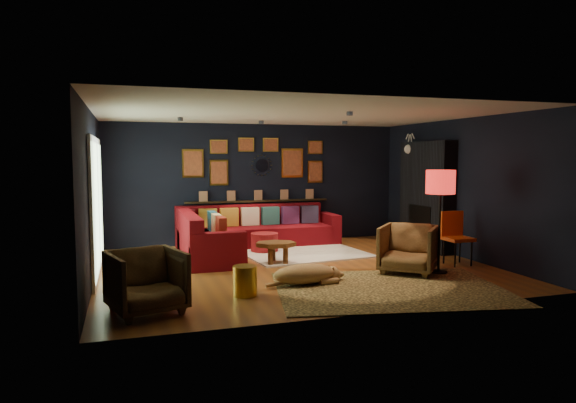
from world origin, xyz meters
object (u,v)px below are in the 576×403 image
object	(u,v)px
armchair_right	(408,247)
gold_stool	(245,281)
dog	(304,270)
orange_chair	(455,233)
armchair_left	(146,278)
floor_lamp	(440,186)
pouf	(264,242)
coffee_table	(276,246)
sectional	(239,235)

from	to	relation	value
armchair_right	gold_stool	distance (m)	2.89
dog	orange_chair	bearing A→B (deg)	9.33
gold_stool	armchair_right	bearing A→B (deg)	10.64
armchair_left	floor_lamp	distance (m)	4.76
armchair_left	armchair_right	size ratio (longest dim) A/B	0.97
armchair_right	orange_chair	size ratio (longest dim) A/B	0.94
armchair_left	floor_lamp	bearing A→B (deg)	-7.46
pouf	orange_chair	size ratio (longest dim) A/B	0.58
armchair_right	gold_stool	size ratio (longest dim) A/B	2.11
gold_stool	orange_chair	xyz separation A→B (m)	(3.99, 0.92, 0.34)
armchair_left	dog	bearing A→B (deg)	0.30
floor_lamp	dog	bearing A→B (deg)	-178.61
armchair_right	dog	distance (m)	1.89
armchair_right	coffee_table	bearing A→B (deg)	-173.54
armchair_right	dog	size ratio (longest dim) A/B	0.67
pouf	gold_stool	distance (m)	3.18
sectional	dog	xyz separation A→B (m)	(0.33, -3.00, -0.10)
coffee_table	armchair_right	world-z (taller)	armchair_right
pouf	armchair_right	bearing A→B (deg)	-54.52
gold_stool	floor_lamp	xyz separation A→B (m)	(3.29, 0.36, 1.21)
coffee_table	orange_chair	world-z (taller)	orange_chair
armchair_left	dog	world-z (taller)	armchair_left
pouf	dog	size ratio (longest dim) A/B	0.42
coffee_table	sectional	bearing A→B (deg)	103.14
sectional	dog	size ratio (longest dim) A/B	2.63
sectional	dog	distance (m)	3.02
armchair_right	dog	xyz separation A→B (m)	(-1.87, -0.23, -0.21)
armchair_left	floor_lamp	size ratio (longest dim) A/B	0.50
sectional	orange_chair	world-z (taller)	orange_chair
gold_stool	floor_lamp	size ratio (longest dim) A/B	0.25
coffee_table	armchair_right	distance (m)	2.27
sectional	coffee_table	size ratio (longest dim) A/B	4.18
sectional	orange_chair	size ratio (longest dim) A/B	3.67
coffee_table	armchair_left	size ratio (longest dim) A/B	0.96
coffee_table	gold_stool	world-z (taller)	gold_stool
coffee_table	dog	size ratio (longest dim) A/B	0.63
dog	gold_stool	bearing A→B (deg)	-164.77
gold_stool	orange_chair	distance (m)	4.11
armchair_right	sectional	bearing A→B (deg)	169.97
pouf	orange_chair	distance (m)	3.60
orange_chair	pouf	bearing A→B (deg)	144.86
sectional	coffee_table	distance (m)	1.51
dog	floor_lamp	bearing A→B (deg)	-0.76
gold_stool	dog	distance (m)	1.01
orange_chair	sectional	bearing A→B (deg)	144.94
armchair_left	gold_stool	distance (m)	1.38
armchair_left	coffee_table	bearing A→B (deg)	27.62
coffee_table	dog	bearing A→B (deg)	-90.35
armchair_right	floor_lamp	xyz separation A→B (m)	(0.46, -0.17, 0.98)
coffee_table	orange_chair	xyz separation A→B (m)	(3.02, -0.92, 0.23)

